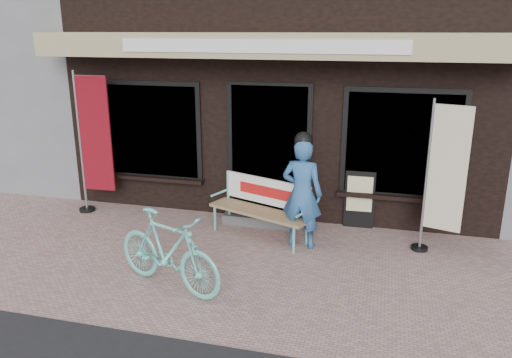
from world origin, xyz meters
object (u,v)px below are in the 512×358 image
(nobori_red, at_px, (93,142))
(nobori_cream, at_px, (443,177))
(bench, at_px, (263,203))
(menu_stand, at_px, (359,199))
(bicycle, at_px, (168,251))
(person, at_px, (302,191))

(nobori_red, bearing_deg, nobori_cream, -5.66)
(bench, xyz_separation_m, menu_stand, (1.37, 0.70, -0.04))
(bench, distance_m, menu_stand, 1.54)
(bicycle, distance_m, nobori_red, 3.13)
(person, height_order, bicycle, person)
(bench, bearing_deg, menu_stand, 48.15)
(bench, distance_m, nobori_red, 3.00)
(person, distance_m, nobori_cream, 1.88)
(bicycle, xyz_separation_m, nobori_red, (-2.21, 2.09, 0.74))
(menu_stand, bearing_deg, bicycle, -130.82)
(nobori_cream, bearing_deg, person, -156.28)
(person, height_order, menu_stand, person)
(menu_stand, bearing_deg, nobori_cream, -34.42)
(nobori_red, xyz_separation_m, nobori_cream, (5.37, -0.28, -0.12))
(bench, height_order, nobori_cream, nobori_cream)
(menu_stand, bearing_deg, nobori_red, -175.79)
(person, relative_size, menu_stand, 1.83)
(bench, xyz_separation_m, nobori_cream, (2.46, -0.01, 0.59))
(bicycle, relative_size, nobori_red, 0.68)
(person, bearing_deg, bicycle, -123.98)
(nobori_red, bearing_deg, bench, -8.01)
(bench, xyz_separation_m, person, (0.62, -0.23, 0.31))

